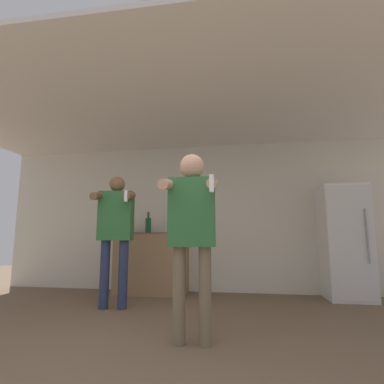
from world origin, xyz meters
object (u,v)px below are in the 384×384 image
(person_woman_foreground, at_px, (192,223))
(bottle_short_whiskey, at_px, (132,227))
(refrigerator, at_px, (344,242))
(bottle_dark_rum, at_px, (148,225))
(bottle_tall_gin, at_px, (125,225))
(person_man_side, at_px, (115,227))

(person_woman_foreground, bearing_deg, bottle_short_whiskey, 122.07)
(refrigerator, height_order, bottle_dark_rum, refrigerator)
(refrigerator, bearing_deg, bottle_dark_rum, -179.94)
(refrigerator, distance_m, bottle_short_whiskey, 3.39)
(bottle_tall_gin, distance_m, bottle_dark_rum, 0.40)
(bottle_short_whiskey, distance_m, person_woman_foreground, 2.64)
(bottle_dark_rum, bearing_deg, bottle_short_whiskey, 180.00)
(bottle_tall_gin, distance_m, person_man_side, 1.14)
(refrigerator, height_order, person_man_side, person_man_side)
(bottle_tall_gin, height_order, bottle_dark_rum, bottle_dark_rum)
(bottle_tall_gin, bearing_deg, person_woman_foreground, -55.85)
(bottle_dark_rum, bearing_deg, refrigerator, 0.06)
(bottle_short_whiskey, distance_m, bottle_tall_gin, 0.12)
(bottle_short_whiskey, xyz_separation_m, person_woman_foreground, (1.40, -2.24, -0.04))
(refrigerator, distance_m, person_woman_foreground, 3.00)
(refrigerator, relative_size, person_woman_foreground, 1.01)
(bottle_short_whiskey, distance_m, bottle_dark_rum, 0.29)
(bottle_tall_gin, xyz_separation_m, person_woman_foreground, (1.52, -2.24, -0.08))
(bottle_tall_gin, distance_m, person_woman_foreground, 2.71)
(bottle_short_whiskey, height_order, person_woman_foreground, person_woman_foreground)
(person_woman_foreground, bearing_deg, bottle_tall_gin, 124.15)
(bottle_dark_rum, bearing_deg, bottle_tall_gin, 180.00)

